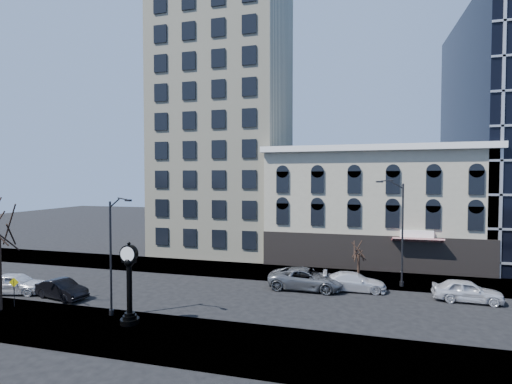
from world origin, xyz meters
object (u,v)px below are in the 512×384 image
(street_clock, at_px, (129,287))
(car_near_a, at_px, (16,283))
(car_near_b, at_px, (62,289))
(warning_sign, at_px, (14,287))
(street_lamp_near, at_px, (116,225))

(street_clock, xyz_separation_m, car_near_a, (-12.58, 3.33, -1.62))
(car_near_a, height_order, car_near_b, car_near_a)
(street_clock, relative_size, warning_sign, 2.50)
(street_clock, bearing_deg, street_lamp_near, 149.12)
(street_lamp_near, bearing_deg, car_near_b, 178.76)
(street_clock, relative_size, car_near_a, 1.07)
(street_clock, distance_m, car_near_a, 13.12)
(street_lamp_near, xyz_separation_m, car_near_b, (-6.63, 2.50, -5.42))
(warning_sign, bearing_deg, street_lamp_near, -16.96)
(car_near_a, relative_size, car_near_b, 1.10)
(street_lamp_near, height_order, car_near_a, street_lamp_near)
(car_near_b, bearing_deg, street_lamp_near, -99.64)
(street_clock, height_order, warning_sign, street_clock)
(street_lamp_near, relative_size, car_near_a, 1.67)
(street_clock, xyz_separation_m, warning_sign, (-9.71, 0.62, -0.91))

